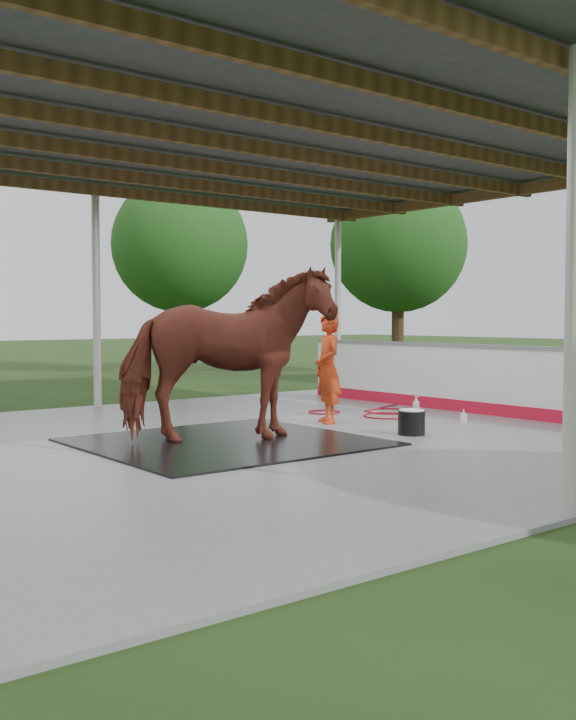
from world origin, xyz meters
TOP-DOWN VIEW (x-y plane):
  - ground at (0.00, 0.00)m, footprint 100.00×100.00m
  - concrete_slab at (0.00, 0.00)m, footprint 12.00×10.00m
  - pavilion_structure at (0.00, -0.00)m, footprint 12.60×10.60m
  - dasher_board at (4.60, 0.00)m, footprint 0.16×8.00m
  - tree_belt at (0.30, 0.90)m, footprint 28.00×28.00m
  - rubber_mat at (-0.46, -0.11)m, footprint 3.41×3.20m
  - horse at (-0.46, -0.11)m, footprint 2.89×2.12m
  - handler at (1.83, 0.57)m, footprint 0.59×0.71m
  - wash_bucket at (1.92, -1.06)m, footprint 0.37×0.37m
  - soap_bottle_a at (3.64, 0.45)m, footprint 0.17×0.17m
  - soap_bottle_b at (3.48, -0.67)m, footprint 0.13×0.13m
  - hose_coil at (3.23, 0.93)m, footprint 2.07×1.70m

SIDE VIEW (x-z plane):
  - ground at x=0.00m, z-range 0.00..0.00m
  - concrete_slab at x=0.00m, z-range 0.00..0.05m
  - hose_coil at x=3.23m, z-range 0.05..0.07m
  - rubber_mat at x=-0.46m, z-range 0.05..0.08m
  - soap_bottle_b at x=3.48m, z-range 0.05..0.25m
  - soap_bottle_a at x=3.64m, z-range 0.05..0.36m
  - wash_bucket at x=1.92m, z-range 0.05..0.40m
  - dasher_board at x=4.60m, z-range 0.02..1.17m
  - handler at x=1.83m, z-range 0.05..1.70m
  - horse at x=-0.46m, z-range 0.08..2.30m
  - tree_belt at x=0.30m, z-range 0.89..6.69m
  - pavilion_structure at x=0.00m, z-range 1.94..5.99m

